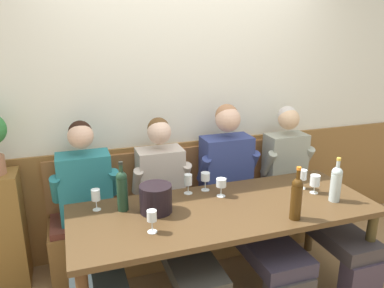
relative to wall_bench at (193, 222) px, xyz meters
The scene contains 20 objects.
room_wall_back 1.15m from the wall_bench, 90.00° to the left, with size 6.80×0.08×2.80m, color silver.
wood_wainscot_panel 0.29m from the wall_bench, 90.00° to the left, with size 6.80×0.03×0.98m, color brown.
wall_bench is the anchor object (origin of this frame).
dining_table 0.78m from the wall_bench, 90.00° to the right, with size 2.15×0.82×0.75m.
person_right_seat 1.03m from the wall_bench, 159.10° to the right, with size 0.51×1.26×1.29m.
person_center_right_seat 0.57m from the wall_bench, 130.91° to the right, with size 0.48×1.26×1.27m.
person_left_seat 0.58m from the wall_bench, 47.68° to the right, with size 0.54×1.26×1.34m.
person_center_left_seat 1.03m from the wall_bench, 21.76° to the right, with size 0.48×1.25×1.29m.
ice_bucket 0.94m from the wall_bench, 129.29° to the right, with size 0.22×0.22×0.19m, color black.
wine_bottle_green_tall 1.31m from the wall_bench, 46.25° to the right, with size 0.08×0.08×0.33m.
wine_bottle_clear_water 1.22m from the wall_bench, 69.14° to the right, with size 0.07×0.07×0.36m.
wine_bottle_amber_mid 1.04m from the wall_bench, 144.77° to the right, with size 0.08×0.08×0.35m.
wine_glass_mid_left 1.15m from the wall_bench, 42.08° to the right, with size 0.07×0.07×0.14m.
wine_glass_mid_right 1.07m from the wall_bench, 38.97° to the right, with size 0.06×0.06×0.16m.
wine_glass_center_front 1.16m from the wall_bench, 123.75° to the right, with size 0.06×0.06×0.15m.
wine_glass_right_end 0.68m from the wall_bench, 94.26° to the right, with size 0.07×0.07×0.15m.
wine_glass_left_end 0.70m from the wall_bench, 114.90° to the right, with size 0.07×0.07×0.15m.
wine_glass_center_rear 1.12m from the wall_bench, 153.74° to the right, with size 0.06×0.06×0.15m.
wine_glass_near_bucket 0.76m from the wall_bench, 84.58° to the right, with size 0.08×0.08×0.14m.
corner_pedestal 1.53m from the wall_bench, behind, with size 0.28×0.28×0.93m, color brown.
Camera 1 is at (-1.00, -2.06, 1.96)m, focal length 35.49 mm.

